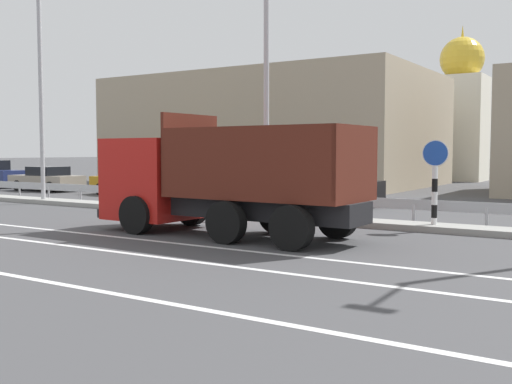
% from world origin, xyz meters
% --- Properties ---
extents(ground_plane, '(320.00, 320.00, 0.00)m').
position_xyz_m(ground_plane, '(0.00, 0.00, 0.00)').
color(ground_plane, '#424244').
extents(lane_strip_0, '(55.64, 0.16, 0.01)m').
position_xyz_m(lane_strip_0, '(2.98, -3.37, 0.00)').
color(lane_strip_0, silver).
rests_on(lane_strip_0, ground_plane).
extents(lane_strip_1, '(55.64, 0.16, 0.01)m').
position_xyz_m(lane_strip_1, '(2.98, -5.04, 0.00)').
color(lane_strip_1, silver).
rests_on(lane_strip_1, ground_plane).
extents(lane_strip_2, '(55.64, 0.16, 0.01)m').
position_xyz_m(lane_strip_2, '(2.98, -7.87, 0.00)').
color(lane_strip_2, silver).
rests_on(lane_strip_2, ground_plane).
extents(median_island, '(30.60, 1.10, 0.18)m').
position_xyz_m(median_island, '(0.00, 2.32, 0.09)').
color(median_island, gray).
rests_on(median_island, ground_plane).
extents(median_guardrail, '(55.64, 0.09, 0.78)m').
position_xyz_m(median_guardrail, '(-0.00, 3.38, 0.57)').
color(median_guardrail, '#9EA0A5').
rests_on(median_guardrail, ground_plane).
extents(dump_truck, '(7.67, 2.79, 3.25)m').
position_xyz_m(dump_truck, '(1.91, -1.54, 1.30)').
color(dump_truck, red).
rests_on(dump_truck, ground_plane).
extents(median_road_sign, '(0.74, 0.16, 2.56)m').
position_xyz_m(median_road_sign, '(7.27, 2.32, 1.35)').
color(median_road_sign, white).
rests_on(median_road_sign, ground_plane).
extents(street_lamp_1, '(0.71, 2.78, 8.96)m').
position_xyz_m(street_lamp_1, '(-9.45, 1.95, 5.03)').
color(street_lamp_1, '#ADADB2').
rests_on(street_lamp_1, ground_plane).
extents(street_lamp_2, '(0.71, 2.45, 10.29)m').
position_xyz_m(street_lamp_2, '(1.71, 2.20, 5.67)').
color(street_lamp_2, '#ADADB2').
rests_on(street_lamp_2, ground_plane).
extents(parked_car_1, '(4.44, 1.97, 1.37)m').
position_xyz_m(parked_car_1, '(-15.94, 7.50, 0.70)').
color(parked_car_1, gray).
rests_on(parked_car_1, ground_plane).
extents(parked_car_2, '(4.16, 1.94, 1.49)m').
position_xyz_m(parked_car_2, '(-9.78, 7.82, 0.74)').
color(parked_car_2, '#B27A14').
rests_on(parked_car_2, ground_plane).
extents(parked_car_3, '(4.32, 1.98, 1.62)m').
position_xyz_m(parked_car_3, '(-4.20, 7.28, 0.80)').
color(parked_car_3, black).
rests_on(parked_car_3, ground_plane).
extents(parked_car_4, '(3.97, 2.10, 1.43)m').
position_xyz_m(parked_car_4, '(1.56, 7.83, 0.74)').
color(parked_car_4, black).
rests_on(parked_car_4, ground_plane).
extents(background_building_0, '(20.71, 13.29, 7.18)m').
position_xyz_m(background_building_0, '(-9.12, 21.13, 3.59)').
color(background_building_0, tan).
rests_on(background_building_0, ground_plane).
extents(church_tower, '(3.60, 3.60, 11.61)m').
position_xyz_m(church_tower, '(0.71, 31.92, 5.22)').
color(church_tower, silver).
rests_on(church_tower, ground_plane).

